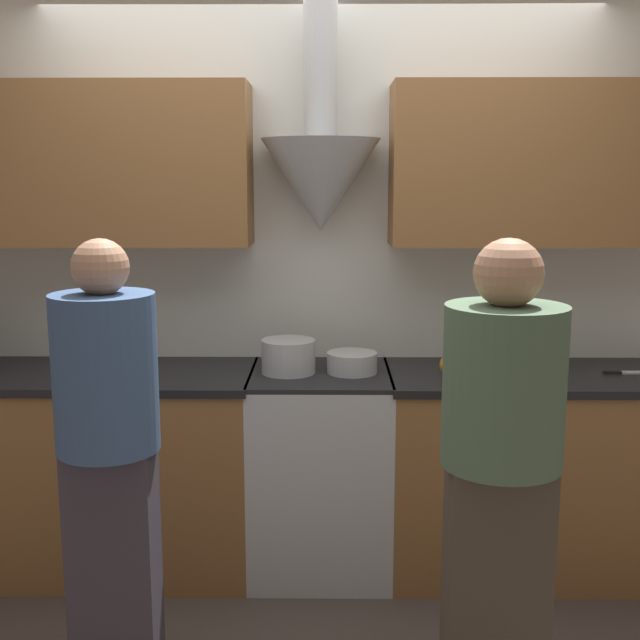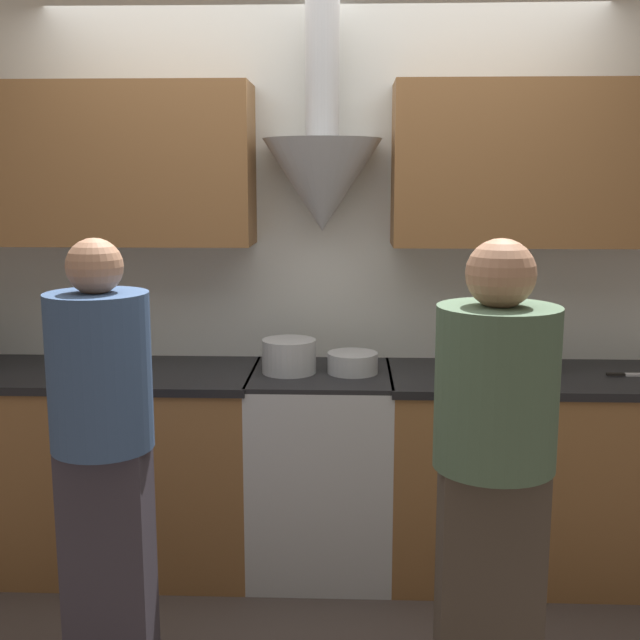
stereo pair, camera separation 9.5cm
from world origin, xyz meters
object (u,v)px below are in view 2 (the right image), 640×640
stove_range (321,470)px  person_foreground_right (493,468)px  orange_fruit (451,366)px  mixing_bowl (353,363)px  stock_pot (289,356)px  saucepan (536,360)px  person_foreground_left (104,452)px

stove_range → person_foreground_right: (0.57, -1.02, 0.40)m
stove_range → orange_fruit: 0.75m
orange_fruit → mixing_bowl: bearing=174.5°
stock_pot → saucepan: (1.08, 0.06, -0.02)m
mixing_bowl → person_foreground_right: bearing=-66.8°
person_foreground_right → mixing_bowl: bearing=113.2°
stove_range → orange_fruit: (0.56, -0.05, 0.49)m
stock_pot → saucepan: size_ratio=1.22×
orange_fruit → person_foreground_right: bearing=-89.1°
stove_range → orange_fruit: bearing=-4.9°
saucepan → person_foreground_right: 1.14m
stove_range → person_foreground_left: size_ratio=0.58×
saucepan → person_foreground_left: person_foreground_left is taller
stock_pot → saucepan: 1.08m
orange_fruit → person_foreground_right: size_ratio=0.06×
stove_range → person_foreground_right: person_foreground_right is taller
stove_range → saucepan: size_ratio=4.72×
orange_fruit → person_foreground_left: size_ratio=0.06×
stock_pot → orange_fruit: bearing=-2.9°
person_foreground_left → orange_fruit: bearing=35.7°
person_foreground_left → saucepan: bearing=31.3°
stock_pot → person_foreground_left: 1.07m
orange_fruit → person_foreground_right: person_foreground_right is taller
stock_pot → mixing_bowl: stock_pot is taller
mixing_bowl → orange_fruit: bearing=-5.5°
mixing_bowl → saucepan: saucepan is taller
saucepan → orange_fruit: bearing=-165.8°
orange_fruit → person_foreground_left: 1.52m
orange_fruit → person_foreground_right: (0.02, -0.98, -0.10)m
orange_fruit → saucepan: 0.40m
mixing_bowl → person_foreground_left: size_ratio=0.14×
saucepan → stove_range: bearing=-177.0°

